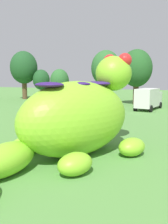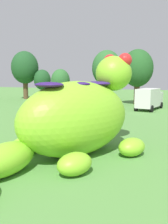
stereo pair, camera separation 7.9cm
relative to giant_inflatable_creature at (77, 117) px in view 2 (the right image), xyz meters
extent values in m
plane|color=#568E42|center=(-0.54, -1.10, -2.18)|extent=(160.00, 160.00, 0.00)
ellipsoid|color=#8CD12D|center=(-0.01, 0.02, -0.07)|extent=(6.41, 8.40, 4.24)
ellipsoid|color=#8CD12D|center=(1.24, 2.97, 2.50)|extent=(3.02, 3.14, 2.24)
sphere|color=red|center=(0.80, 3.52, 3.34)|extent=(0.89, 0.89, 0.89)
sphere|color=red|center=(1.93, 3.04, 3.34)|extent=(0.89, 0.89, 0.89)
ellipsoid|color=navy|center=(0.65, 1.58, 1.88)|extent=(2.09, 1.91, 0.28)
ellipsoid|color=navy|center=(-0.01, 0.02, 1.88)|extent=(2.09, 1.91, 0.28)
ellipsoid|color=navy|center=(-0.75, -1.71, 1.88)|extent=(2.09, 1.91, 0.28)
ellipsoid|color=#8CD12D|center=(-1.37, 2.85, -1.67)|extent=(1.90, 2.17, 1.04)
ellipsoid|color=#8CD12D|center=(2.96, 1.01, -1.67)|extent=(1.90, 2.17, 1.04)
ellipsoid|color=#8CD12D|center=(-2.81, -1.04, -1.67)|extent=(1.90, 2.17, 1.04)
ellipsoid|color=#8CD12D|center=(1.18, -2.73, -1.67)|extent=(1.90, 2.17, 1.04)
ellipsoid|color=#8CD12D|center=(-1.70, -3.97, -1.44)|extent=(1.86, 3.47, 1.48)
cube|color=#2347B7|center=(-13.62, 22.11, -1.46)|extent=(1.80, 4.14, 0.80)
cube|color=#2D333D|center=(-13.63, 21.96, -0.76)|extent=(1.54, 2.00, 0.60)
cylinder|color=black|center=(-14.44, 23.41, -1.86)|extent=(0.26, 0.65, 0.64)
cylinder|color=black|center=(-12.74, 23.36, -1.86)|extent=(0.26, 0.65, 0.64)
cylinder|color=black|center=(-14.50, 20.86, -1.86)|extent=(0.26, 0.65, 0.64)
cylinder|color=black|center=(-12.80, 20.82, -1.86)|extent=(0.26, 0.65, 0.64)
cube|color=black|center=(-9.87, 20.99, -1.46)|extent=(2.32, 4.32, 0.80)
cube|color=#2D333D|center=(-9.89, 20.84, -0.76)|extent=(1.79, 2.18, 0.60)
cylinder|color=black|center=(-10.51, 22.37, -1.86)|extent=(0.34, 0.67, 0.64)
cylinder|color=black|center=(-8.83, 22.11, -1.86)|extent=(0.34, 0.67, 0.64)
cylinder|color=black|center=(-10.91, 19.86, -1.86)|extent=(0.34, 0.67, 0.64)
cylinder|color=black|center=(-9.23, 19.60, -1.86)|extent=(0.34, 0.67, 0.64)
cube|color=orange|center=(-6.15, 21.10, -1.46)|extent=(2.28, 4.30, 0.80)
cube|color=#2D333D|center=(-6.18, 20.96, -0.76)|extent=(1.77, 2.17, 0.60)
cylinder|color=black|center=(-6.81, 22.49, -1.86)|extent=(0.33, 0.67, 0.64)
cylinder|color=black|center=(-5.13, 22.24, -1.86)|extent=(0.33, 0.67, 0.64)
cylinder|color=black|center=(-7.18, 19.97, -1.86)|extent=(0.33, 0.67, 0.64)
cylinder|color=black|center=(-5.50, 19.72, -1.86)|extent=(0.33, 0.67, 0.64)
cube|color=silver|center=(1.13, 24.34, -0.78)|extent=(2.25, 2.08, 1.90)
cube|color=silver|center=(0.65, 21.18, -0.48)|extent=(2.77, 4.86, 2.50)
cylinder|color=black|center=(0.14, 24.49, -1.73)|extent=(0.41, 0.93, 0.90)
cylinder|color=black|center=(2.12, 24.19, -1.73)|extent=(0.41, 0.93, 0.90)
cylinder|color=black|center=(-0.63, 19.74, -1.73)|extent=(0.41, 0.93, 0.90)
cylinder|color=black|center=(1.44, 19.43, -1.73)|extent=(0.41, 0.93, 0.90)
cylinder|color=brown|center=(-25.72, 28.99, -0.45)|extent=(0.99, 0.99, 3.48)
ellipsoid|color=#1E4C23|center=(-25.72, 28.99, 4.35)|extent=(5.56, 5.56, 6.67)
cylinder|color=brown|center=(-21.80, 29.40, -1.11)|extent=(0.61, 0.61, 2.14)
ellipsoid|color=#1E4C23|center=(-21.80, 29.40, 1.84)|extent=(3.43, 3.43, 4.11)
cylinder|color=brown|center=(-15.75, 26.15, -1.13)|extent=(0.60, 0.60, 2.11)
ellipsoid|color=#2D662D|center=(-15.75, 26.15, 1.79)|extent=(3.38, 3.38, 4.06)
cylinder|color=brown|center=(-7.91, 28.99, -0.55)|extent=(0.93, 0.93, 3.26)
ellipsoid|color=#2D662D|center=(-7.91, 28.99, 3.95)|extent=(5.22, 5.22, 6.27)
cylinder|color=brown|center=(-2.21, 27.70, -0.60)|extent=(0.91, 0.91, 3.18)
ellipsoid|color=#235623|center=(-2.21, 27.70, 3.79)|extent=(5.09, 5.09, 6.10)
cylinder|color=#726656|center=(-0.82, 10.30, -1.74)|extent=(0.26, 0.26, 0.88)
cube|color=gold|center=(-0.82, 10.30, -1.00)|extent=(0.38, 0.22, 0.60)
sphere|color=beige|center=(-0.82, 10.30, -0.58)|extent=(0.22, 0.22, 0.22)
camera|label=1|loc=(5.72, -12.19, 2.23)|focal=38.42mm
camera|label=2|loc=(5.80, -12.16, 2.23)|focal=38.42mm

